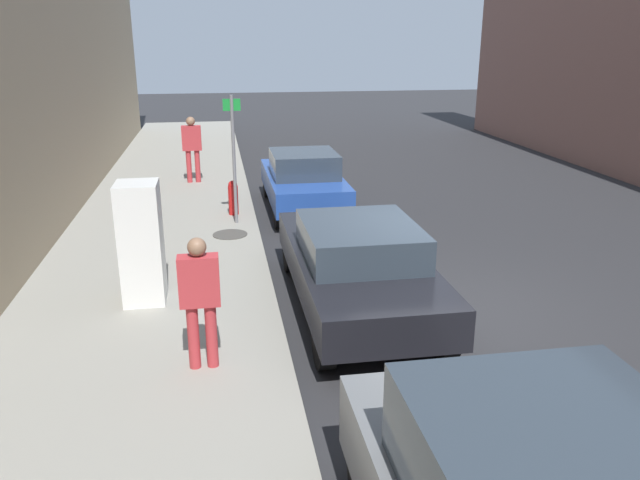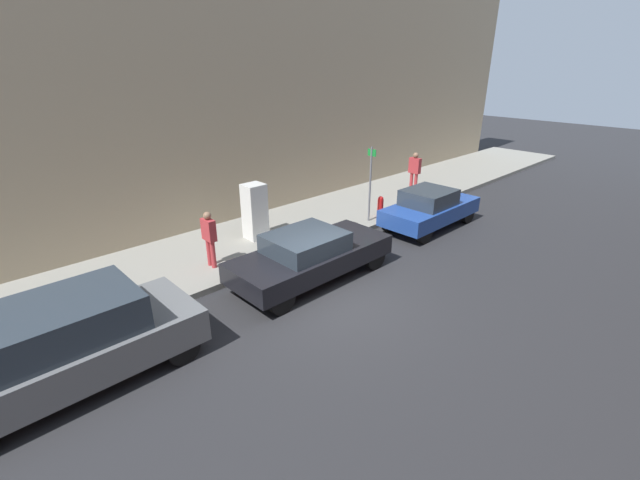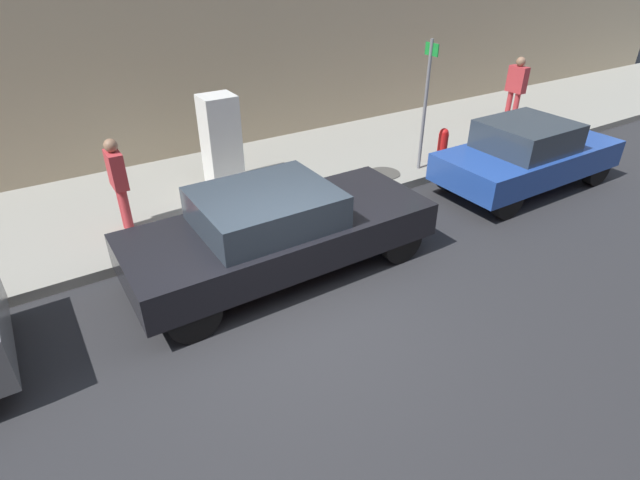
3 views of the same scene
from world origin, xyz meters
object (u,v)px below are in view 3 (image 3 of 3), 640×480
(discarded_refrigerator, at_px, (221,141))
(pedestrian_walking_far, at_px, (118,179))
(fire_hydrant, at_px, (443,145))
(pedestrian_standing_near, at_px, (516,86))
(street_sign_post, at_px, (426,100))
(parked_hatchback_blue, at_px, (527,155))
(parked_sedan_dark, at_px, (278,229))

(discarded_refrigerator, relative_size, pedestrian_walking_far, 1.11)
(fire_hydrant, bearing_deg, discarded_refrigerator, -107.72)
(fire_hydrant, xyz_separation_m, pedestrian_standing_near, (-0.97, 3.50, 0.65))
(street_sign_post, relative_size, fire_hydrant, 3.49)
(street_sign_post, relative_size, parked_hatchback_blue, 0.67)
(pedestrian_walking_far, bearing_deg, fire_hydrant, 170.69)
(discarded_refrigerator, bearing_deg, pedestrian_walking_far, -67.80)
(fire_hydrant, bearing_deg, parked_hatchback_blue, 22.61)
(pedestrian_walking_far, distance_m, pedestrian_standing_near, 10.36)
(parked_sedan_dark, bearing_deg, street_sign_post, 110.60)
(street_sign_post, distance_m, parked_sedan_dark, 4.80)
(discarded_refrigerator, distance_m, pedestrian_walking_far, 2.36)
(street_sign_post, relative_size, pedestrian_standing_near, 1.51)
(pedestrian_standing_near, relative_size, parked_sedan_dark, 0.38)
(pedestrian_standing_near, height_order, parked_hatchback_blue, pedestrian_standing_near)
(pedestrian_walking_far, bearing_deg, pedestrian_standing_near, 177.72)
(street_sign_post, distance_m, fire_hydrant, 1.32)
(street_sign_post, bearing_deg, parked_sedan_dark, -69.40)
(street_sign_post, bearing_deg, pedestrian_walking_far, -95.86)
(fire_hydrant, xyz_separation_m, parked_hatchback_blue, (1.69, 0.70, 0.17))
(discarded_refrigerator, distance_m, fire_hydrant, 4.92)
(street_sign_post, bearing_deg, discarded_refrigerator, -111.04)
(discarded_refrigerator, bearing_deg, street_sign_post, 68.96)
(fire_hydrant, relative_size, pedestrian_walking_far, 0.47)
(discarded_refrigerator, xyz_separation_m, parked_sedan_dark, (3.18, -0.45, -0.34))
(pedestrian_walking_far, bearing_deg, parked_hatchback_blue, 158.82)
(fire_hydrant, relative_size, parked_sedan_dark, 0.16)
(street_sign_post, distance_m, pedestrian_standing_near, 4.35)
(street_sign_post, bearing_deg, pedestrian_standing_near, 103.41)
(fire_hydrant, distance_m, pedestrian_standing_near, 3.69)
(parked_sedan_dark, bearing_deg, pedestrian_walking_far, -142.74)
(pedestrian_walking_far, distance_m, parked_hatchback_blue, 7.90)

